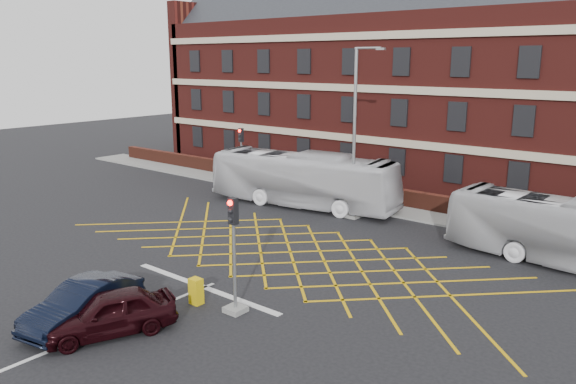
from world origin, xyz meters
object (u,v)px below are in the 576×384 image
Objects in this scene: car_navy at (83,303)px; traffic_light_near at (234,266)px; direction_signs at (238,163)px; bus_right at (576,234)px; car_maroon at (109,313)px; street_lamp at (355,160)px; utility_cabinet at (196,291)px; traffic_light_far at (242,164)px; bus_left at (303,179)px.

car_navy is 1.05× the size of traffic_light_near.
traffic_light_near reaches higher than direction_signs.
bus_right is 2.46× the size of car_navy.
direction_signs is (-13.51, 19.98, 0.64)m from car_maroon.
street_lamp is (-11.92, 0.71, 1.82)m from bus_right.
traffic_light_near is 4.28× the size of utility_cabinet.
street_lamp is 4.36× the size of direction_signs.
street_lamp is (10.22, -1.32, 1.60)m from traffic_light_far.
traffic_light_far is 0.45× the size of street_lamp.
direction_signs is at bearing 147.47° from car_maroon.
car_maroon is 0.45× the size of street_lamp.
street_lamp is at bearing 118.33° from car_maroon.
traffic_light_near is (2.09, 3.81, 1.02)m from car_maroon.
car_maroon is 1.98× the size of direction_signs.
car_navy is 17.54m from street_lamp.
direction_signs is at bearing 64.16° from bus_left.
car_maroon is 1.02× the size of traffic_light_far.
bus_right reaches higher than direction_signs.
utility_cabinet is (13.97, -16.59, -0.88)m from direction_signs.
bus_left is 17.98m from car_navy.
direction_signs is at bearing 133.98° from traffic_light_near.
bus_left is 2.79× the size of car_maroon.
traffic_light_near is 2.11m from utility_cabinet.
direction_signs is 21.70m from utility_cabinet.
car_maroon is at bearing -5.53° from car_navy.
utility_cabinet is (1.94, -13.80, -2.86)m from street_lamp.
traffic_light_far is 2.36m from direction_signs.
traffic_light_near is (7.41, -13.56, 0.07)m from bus_left.
bus_left is at bearing 118.66° from traffic_light_near.
bus_left reaches higher than utility_cabinet.
direction_signs is at bearing 130.10° from utility_cabinet.
traffic_light_near is 1.00× the size of traffic_light_far.
traffic_light_far is (-6.38, 1.15, 0.07)m from bus_left.
car_maroon is at bearing -97.64° from utility_cabinet.
street_lamp is (-0.14, 17.34, 2.62)m from car_navy.
street_lamp reaches higher than utility_cabinet.
traffic_light_far is 10.42m from street_lamp.
bus_left is 6.48m from traffic_light_far.
bus_left is 1.27× the size of street_lamp.
traffic_light_near reaches higher than car_maroon.
traffic_light_near reaches higher than bus_left.
bus_left is 8.60m from direction_signs.
street_lamp reaches higher than bus_right.
traffic_light_far is at bearing 107.52° from car_navy.
car_navy is 21.37m from traffic_light_far.
street_lamp is 12.50m from direction_signs.
car_maroon is 3.44m from utility_cabinet.
car_maroon is 4.47m from traffic_light_near.
bus_right is at bearing 52.68° from utility_cabinet.
car_maroon is (1.34, 0.14, -0.00)m from car_navy.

